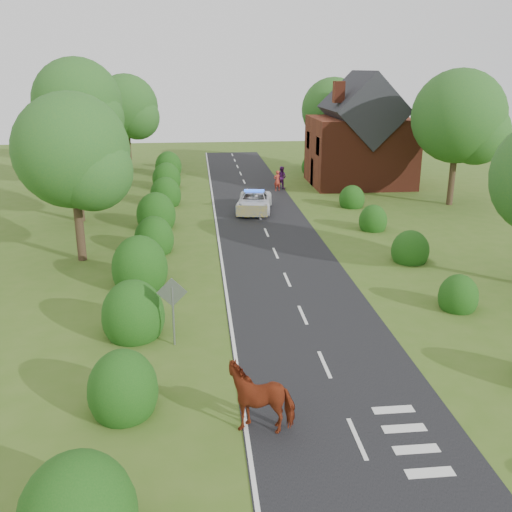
{
  "coord_description": "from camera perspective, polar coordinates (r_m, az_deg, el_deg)",
  "views": [
    {
      "loc": [
        -4.0,
        -16.49,
        9.39
      ],
      "look_at": [
        -1.48,
        7.78,
        1.3
      ],
      "focal_mm": 40.0,
      "sensor_mm": 36.0,
      "label": 1
    }
  ],
  "objects": [
    {
      "name": "road_markings",
      "position": [
        30.96,
        -1.21,
        0.74
      ],
      "size": [
        4.96,
        70.0,
        0.01
      ],
      "color": "white",
      "rests_on": "road"
    },
    {
      "name": "cow",
      "position": [
        16.05,
        0.52,
        -14.12
      ],
      "size": [
        2.33,
        1.46,
        1.55
      ],
      "primitive_type": "imported",
      "rotation": [
        0.0,
        0.0,
        -1.72
      ],
      "color": "#5B230B",
      "rests_on": "ground"
    },
    {
      "name": "tree_left_c",
      "position": [
        47.21,
        -17.06,
        14.1
      ],
      "size": [
        6.97,
        6.8,
        10.22
      ],
      "color": "#332316",
      "rests_on": "ground"
    },
    {
      "name": "road_sign",
      "position": [
        20.07,
        -8.35,
        -4.54
      ],
      "size": [
        1.06,
        0.08,
        2.53
      ],
      "color": "gray",
      "rests_on": "ground"
    },
    {
      "name": "hedgerow_right",
      "position": [
        30.94,
        14.37,
        1.16
      ],
      "size": [
        2.1,
        45.78,
        2.1
      ],
      "color": "#174C12",
      "rests_on": "ground"
    },
    {
      "name": "tree_right_b",
      "position": [
        42.6,
        20.02,
        12.63
      ],
      "size": [
        6.56,
        6.4,
        9.4
      ],
      "color": "#332316",
      "rests_on": "ground"
    },
    {
      "name": "road",
      "position": [
        33.1,
        1.26,
        1.88
      ],
      "size": [
        6.0,
        70.0,
        0.02
      ],
      "primitive_type": "cube",
      "color": "black",
      "rests_on": "ground"
    },
    {
      "name": "house",
      "position": [
        48.73,
        10.4,
        11.45
      ],
      "size": [
        8.0,
        7.4,
        9.17
      ],
      "color": "maroon",
      "rests_on": "ground"
    },
    {
      "name": "pedestrian_purple",
      "position": [
        46.79,
        2.56,
        7.87
      ],
      "size": [
        1.11,
        1.08,
        1.8
      ],
      "primitive_type": "imported",
      "rotation": [
        0.0,
        0.0,
        2.46
      ],
      "color": "#621E74",
      "rests_on": "ground"
    },
    {
      "name": "tree_left_a",
      "position": [
        29.21,
        -17.47,
        9.54
      ],
      "size": [
        5.74,
        5.6,
        8.38
      ],
      "color": "#332316",
      "rests_on": "ground"
    },
    {
      "name": "pedestrian_red",
      "position": [
        45.78,
        2.13,
        7.54
      ],
      "size": [
        0.69,
        0.57,
        1.63
      ],
      "primitive_type": "imported",
      "rotation": [
        0.0,
        0.0,
        3.5
      ],
      "color": "#A83324",
      "rests_on": "ground"
    },
    {
      "name": "police_van",
      "position": [
        39.05,
        -0.18,
        5.46
      ],
      "size": [
        3.01,
        5.22,
        1.51
      ],
      "rotation": [
        0.0,
        0.0,
        -0.16
      ],
      "color": "silver",
      "rests_on": "ground"
    },
    {
      "name": "tree_left_d",
      "position": [
        56.8,
        -12.6,
        14.13
      ],
      "size": [
        6.15,
        6.0,
        8.89
      ],
      "color": "#332316",
      "rests_on": "ground"
    },
    {
      "name": "hedgerow_left",
      "position": [
        29.58,
        -10.54,
        1.04
      ],
      "size": [
        2.75,
        50.41,
        3.0
      ],
      "color": "#174C12",
      "rests_on": "ground"
    },
    {
      "name": "tree_right_c",
      "position": [
        56.08,
        8.02,
        14.03
      ],
      "size": [
        6.15,
        6.0,
        8.58
      ],
      "color": "#332316",
      "rests_on": "ground"
    },
    {
      "name": "ground",
      "position": [
        19.39,
        6.86,
        -10.76
      ],
      "size": [
        120.0,
        120.0,
        0.0
      ],
      "primitive_type": "plane",
      "color": "#40621C"
    },
    {
      "name": "tree_left_b",
      "position": [
        37.32,
        -17.41,
        10.84
      ],
      "size": [
        5.74,
        5.6,
        8.07
      ],
      "color": "#332316",
      "rests_on": "ground"
    }
  ]
}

